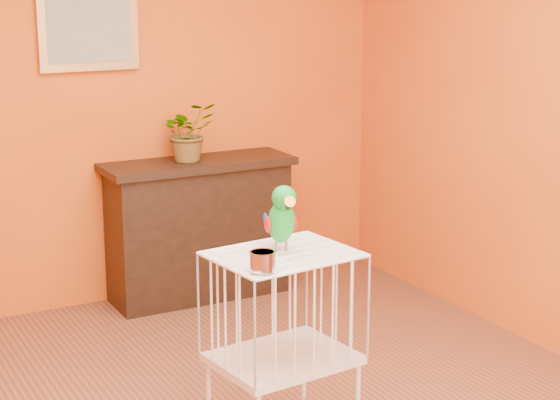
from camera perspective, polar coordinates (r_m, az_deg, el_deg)
room_shell at (r=3.82m, az=-1.65°, el=6.14°), size 4.50×4.50×4.50m
console_cabinet at (r=6.11m, az=-4.95°, el=-1.78°), size 1.23×0.44×0.92m
potted_plant at (r=5.99m, az=-5.75°, el=3.82°), size 0.36×0.39×0.29m
framed_picture at (r=5.86m, az=-11.58°, el=10.16°), size 0.62×0.04×0.50m
birdcage at (r=4.17m, az=0.19°, el=-9.04°), size 0.64×0.52×0.91m
feed_cup at (r=3.77m, az=-1.07°, el=-3.73°), size 0.11×0.11×0.08m
parrot at (r=4.02m, az=0.09°, el=-1.04°), size 0.15×0.27×0.30m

